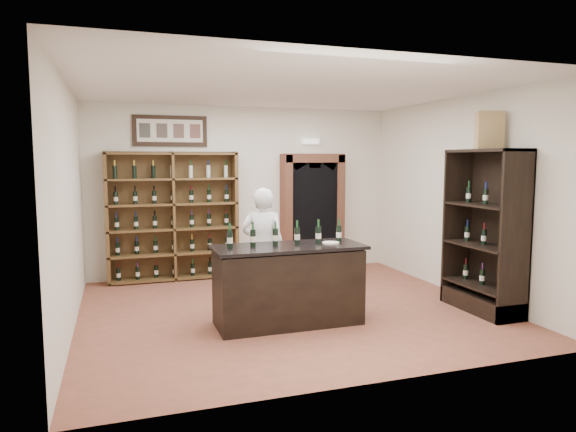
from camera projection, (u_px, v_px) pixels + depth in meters
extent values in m
plane|color=#984C3C|center=(288.00, 309.00, 7.10)|extent=(5.50, 5.50, 0.00)
plane|color=white|center=(288.00, 88.00, 6.77)|extent=(5.50, 5.50, 0.00)
cube|color=silver|center=(245.00, 191.00, 9.29)|extent=(5.50, 0.04, 3.00)
cube|color=silver|center=(68.00, 207.00, 6.07)|extent=(0.04, 5.00, 3.00)
cube|color=silver|center=(459.00, 197.00, 7.80)|extent=(0.04, 5.00, 3.00)
cube|color=brown|center=(172.00, 215.00, 8.90)|extent=(2.20, 0.02, 2.20)
cube|color=brown|center=(107.00, 219.00, 8.39)|extent=(0.06, 0.38, 2.20)
cube|color=brown|center=(235.00, 214.00, 9.07)|extent=(0.06, 0.38, 2.20)
cube|color=brown|center=(173.00, 216.00, 8.73)|extent=(0.04, 0.38, 2.20)
cube|color=brown|center=(175.00, 277.00, 8.85)|extent=(2.18, 0.38, 0.04)
cube|color=brown|center=(174.00, 253.00, 8.80)|extent=(2.18, 0.38, 0.04)
cube|color=brown|center=(174.00, 229.00, 8.75)|extent=(2.18, 0.38, 0.03)
cube|color=brown|center=(173.00, 204.00, 8.71)|extent=(2.18, 0.38, 0.04)
cube|color=brown|center=(172.00, 179.00, 8.66)|extent=(2.18, 0.38, 0.04)
cube|color=brown|center=(172.00, 154.00, 8.62)|extent=(2.18, 0.38, 0.04)
cube|color=black|center=(170.00, 131.00, 8.74)|extent=(1.25, 0.04, 0.52)
cube|color=black|center=(312.00, 214.00, 9.58)|extent=(0.97, 0.29, 2.05)
cube|color=#A05A3E|center=(286.00, 214.00, 9.40)|extent=(0.14, 0.35, 2.15)
cube|color=#A05A3E|center=(338.00, 212.00, 9.72)|extent=(0.14, 0.35, 2.15)
cube|color=#A05A3E|center=(313.00, 158.00, 9.45)|extent=(1.15, 0.35, 0.16)
cube|color=white|center=(311.00, 141.00, 9.52)|extent=(0.30, 0.10, 0.10)
cube|color=black|center=(288.00, 287.00, 6.42)|extent=(1.80, 0.70, 0.94)
cube|color=black|center=(288.00, 247.00, 6.37)|extent=(1.88, 0.78, 0.04)
cylinder|color=black|center=(230.00, 239.00, 6.20)|extent=(0.07, 0.07, 0.21)
cylinder|color=beige|center=(230.00, 240.00, 6.20)|extent=(0.07, 0.07, 0.07)
cylinder|color=#194C24|center=(230.00, 227.00, 6.18)|extent=(0.03, 0.03, 0.09)
cylinder|color=black|center=(253.00, 238.00, 6.29)|extent=(0.07, 0.07, 0.21)
cylinder|color=beige|center=(253.00, 239.00, 6.29)|extent=(0.07, 0.07, 0.07)
cylinder|color=#194C24|center=(253.00, 226.00, 6.27)|extent=(0.03, 0.03, 0.09)
cylinder|color=black|center=(275.00, 237.00, 6.38)|extent=(0.07, 0.07, 0.21)
cylinder|color=beige|center=(275.00, 238.00, 6.38)|extent=(0.07, 0.07, 0.07)
cylinder|color=#194C24|center=(275.00, 225.00, 6.36)|extent=(0.03, 0.03, 0.09)
cylinder|color=black|center=(297.00, 236.00, 6.47)|extent=(0.07, 0.07, 0.21)
cylinder|color=beige|center=(297.00, 237.00, 6.47)|extent=(0.07, 0.07, 0.07)
cylinder|color=#194C24|center=(297.00, 224.00, 6.45)|extent=(0.03, 0.03, 0.09)
cylinder|color=black|center=(318.00, 235.00, 6.56)|extent=(0.07, 0.07, 0.21)
cylinder|color=beige|center=(318.00, 236.00, 6.56)|extent=(0.07, 0.07, 0.07)
cylinder|color=#194C24|center=(318.00, 223.00, 6.55)|extent=(0.03, 0.03, 0.09)
cylinder|color=black|center=(339.00, 234.00, 6.65)|extent=(0.07, 0.07, 0.21)
cylinder|color=beige|center=(339.00, 235.00, 6.65)|extent=(0.07, 0.07, 0.07)
cylinder|color=#194C24|center=(339.00, 222.00, 6.64)|extent=(0.03, 0.03, 0.09)
cube|color=black|center=(498.00, 230.00, 6.99)|extent=(0.02, 1.20, 2.20)
cube|color=black|center=(516.00, 237.00, 6.37)|extent=(0.48, 0.04, 2.20)
cube|color=black|center=(457.00, 226.00, 7.46)|extent=(0.48, 0.04, 2.20)
cube|color=black|center=(488.00, 151.00, 6.80)|extent=(0.48, 1.20, 0.04)
cube|color=black|center=(481.00, 302.00, 7.02)|extent=(0.48, 1.20, 0.24)
cube|color=black|center=(482.00, 286.00, 7.00)|extent=(0.48, 1.16, 0.03)
cube|color=black|center=(484.00, 246.00, 6.94)|extent=(0.48, 1.16, 0.03)
cube|color=black|center=(485.00, 205.00, 6.88)|extent=(0.48, 1.16, 0.03)
imported|color=white|center=(263.00, 248.00, 7.15)|extent=(0.72, 0.61, 1.68)
cylinder|color=beige|center=(331.00, 243.00, 6.51)|extent=(0.21, 0.21, 0.02)
cube|color=tan|center=(489.00, 130.00, 6.78)|extent=(0.38, 0.24, 0.50)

